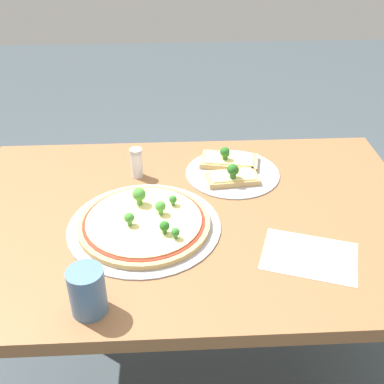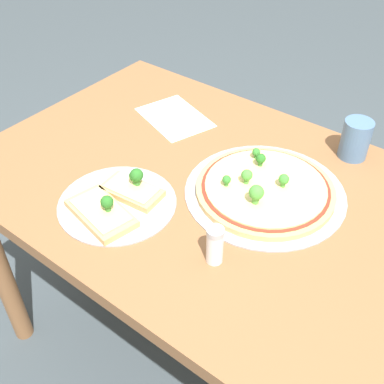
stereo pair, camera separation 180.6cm
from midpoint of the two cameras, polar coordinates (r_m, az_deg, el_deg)
name	(u,v)px [view 1 (the left image)]	position (r m, az deg, el deg)	size (l,w,h in m)	color
dining_table	(192,243)	(0.90, 25.27, -43.64)	(1.20, 0.80, 0.73)	brown
pizza_tray_whole	(144,223)	(0.75, 18.29, -47.84)	(0.38, 0.38, 0.07)	#A3A3A8
pizza_tray_slice	(231,169)	(0.90, 29.41, -27.37)	(0.27, 0.27, 0.07)	#A3A3A8
drinking_cup	(87,291)	(0.72, 17.20, -70.48)	(0.07, 0.07, 0.10)	#4C7099
condiment_shaker	(137,163)	(0.78, 10.07, -30.50)	(0.04, 0.04, 0.09)	silver
paper_menu	(310,256)	(0.92, 54.39, -43.00)	(0.21, 0.15, 0.00)	white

